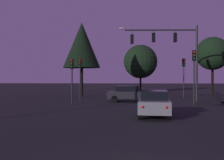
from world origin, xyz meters
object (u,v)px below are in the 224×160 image
object	(u,v)px
traffic_light_median	(80,71)
tree_center_horizon	(141,62)
car_nearside_lane	(154,103)
traffic_light_far_side	(194,66)
traffic_signal_mast_arm	(172,47)
traffic_light_corner_right	(184,70)
traffic_light_corner_left	(72,72)
tree_behind_sign	(213,54)
tree_left_far	(82,45)
car_crossing_right	(129,93)

from	to	relation	value
traffic_light_median	tree_center_horizon	size ratio (longest dim) A/B	0.55
car_nearside_lane	traffic_light_far_side	bearing A→B (deg)	59.32
traffic_signal_mast_arm	car_nearside_lane	world-z (taller)	traffic_signal_mast_arm
traffic_light_corner_right	tree_center_horizon	size ratio (longest dim) A/B	0.58
traffic_signal_mast_arm	traffic_light_corner_left	xyz separation A→B (m)	(-9.07, -3.12, -2.47)
traffic_light_far_side	car_nearside_lane	bearing A→B (deg)	-120.68
traffic_signal_mast_arm	traffic_light_corner_right	bearing A→B (deg)	64.89
tree_behind_sign	traffic_light_far_side	bearing A→B (deg)	-115.00
traffic_signal_mast_arm	traffic_light_far_side	size ratio (longest dim) A/B	1.65
traffic_light_corner_right	car_nearside_lane	world-z (taller)	traffic_light_corner_right
traffic_light_corner_left	traffic_light_far_side	world-z (taller)	traffic_light_far_side
traffic_light_far_side	tree_behind_sign	distance (m)	11.65
traffic_signal_mast_arm	car_nearside_lane	distance (m)	11.13
traffic_light_corner_right	traffic_light_far_side	bearing A→B (deg)	-95.59
traffic_light_corner_right	traffic_light_corner_left	bearing A→B (deg)	-145.76
tree_center_horizon	tree_left_far	bearing A→B (deg)	-125.84
car_crossing_right	traffic_light_corner_left	bearing A→B (deg)	-152.85
traffic_light_corner_left	car_crossing_right	world-z (taller)	traffic_light_corner_left
traffic_signal_mast_arm	traffic_light_far_side	distance (m)	3.88
traffic_light_median	tree_center_horizon	world-z (taller)	tree_center_horizon
traffic_light_corner_right	tree_behind_sign	bearing A→B (deg)	35.22
car_nearside_lane	tree_left_far	xyz separation A→B (m)	(-7.28, 16.38, 5.56)
car_nearside_lane	car_crossing_right	distance (m)	9.34
traffic_light_corner_right	car_nearside_lane	bearing A→B (deg)	-108.46
tree_center_horizon	tree_behind_sign	bearing A→B (deg)	-49.93
traffic_light_median	tree_behind_sign	world-z (taller)	tree_behind_sign
traffic_light_far_side	car_nearside_lane	xyz separation A→B (m)	(-4.04, -6.82, -2.46)
car_crossing_right	tree_behind_sign	world-z (taller)	tree_behind_sign
traffic_light_far_side	tree_left_far	size ratio (longest dim) A/B	0.50
traffic_light_corner_left	tree_center_horizon	bearing A→B (deg)	71.34
traffic_light_corner_left	tree_behind_sign	distance (m)	18.71
traffic_light_corner_left	car_crossing_right	xyz separation A→B (m)	(4.91, 2.52, -2.02)
car_nearside_lane	tree_left_far	size ratio (longest dim) A/B	0.48
tree_left_far	car_nearside_lane	bearing A→B (deg)	-66.05
car_nearside_lane	traffic_light_corner_right	bearing A→B (deg)	71.54
traffic_light_corner_left	tree_behind_sign	size ratio (longest dim) A/B	0.54
traffic_light_far_side	tree_left_far	world-z (taller)	tree_left_far
car_nearside_lane	tree_center_horizon	xyz separation A→B (m)	(0.52, 27.17, 4.18)
car_crossing_right	traffic_light_far_side	bearing A→B (deg)	-23.55
traffic_signal_mast_arm	traffic_light_corner_left	bearing A→B (deg)	-161.01
traffic_signal_mast_arm	traffic_light_median	distance (m)	9.50
tree_left_far	traffic_signal_mast_arm	bearing A→B (deg)	-33.37
tree_behind_sign	traffic_light_corner_right	bearing A→B (deg)	-144.78
traffic_light_corner_left	car_crossing_right	size ratio (longest dim) A/B	0.96
traffic_light_median	traffic_light_far_side	size ratio (longest dim) A/B	0.92
car_crossing_right	tree_behind_sign	size ratio (longest dim) A/B	0.56
tree_left_far	traffic_light_corner_right	bearing A→B (deg)	-9.76
traffic_light_corner_right	car_crossing_right	size ratio (longest dim) A/B	1.08
traffic_light_corner_left	tree_center_horizon	world-z (taller)	tree_center_horizon
traffic_light_corner_right	tree_left_far	size ratio (longest dim) A/B	0.49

